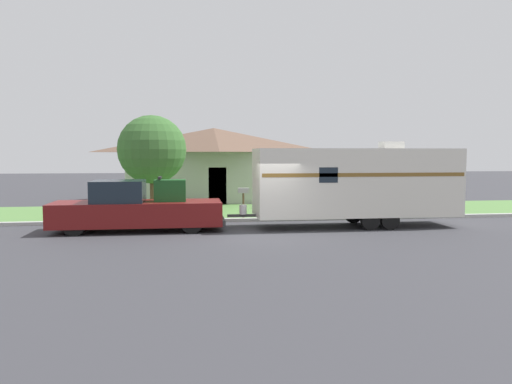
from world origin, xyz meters
TOP-DOWN VIEW (x-y plane):
  - ground_plane at (0.00, 0.00)m, footprint 120.00×120.00m
  - curb_strip at (0.00, 3.75)m, footprint 80.00×0.30m
  - lawn_strip at (0.00, 7.40)m, footprint 80.00×7.00m
  - house_across_street at (-1.13, 14.61)m, footprint 10.90×8.16m
  - pickup_truck at (-4.67, 1.70)m, footprint 6.26×2.03m
  - travel_trailer at (3.74, 1.70)m, footprint 8.99×2.23m
  - mailbox at (-0.37, 4.54)m, footprint 0.48×0.20m
  - tree_in_yard at (-4.42, 6.64)m, footprint 3.18×3.18m

SIDE VIEW (x-z plane):
  - ground_plane at x=0.00m, z-range 0.00..0.00m
  - lawn_strip at x=0.00m, z-range 0.00..0.03m
  - curb_strip at x=0.00m, z-range 0.00..0.14m
  - pickup_truck at x=-4.67m, z-range -0.17..1.84m
  - mailbox at x=-0.37m, z-range 0.36..1.73m
  - travel_trailer at x=3.74m, z-range 0.08..3.41m
  - house_across_street at x=-1.13m, z-range 0.08..4.56m
  - tree_in_yard at x=-4.42m, z-range 0.72..5.37m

